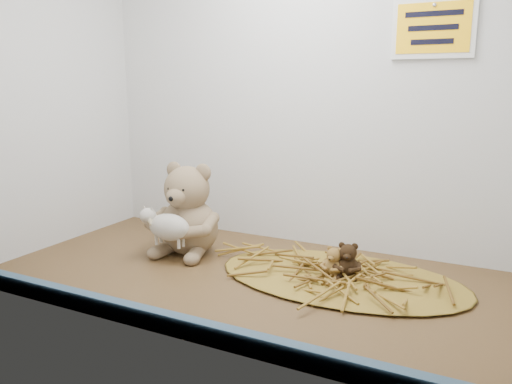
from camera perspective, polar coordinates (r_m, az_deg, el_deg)
The scene contains 8 objects.
alcove_shell at distance 112.92cm, azimuth 2.14°, elevation 13.44°, with size 120.40×60.20×90.40cm.
front_rail at distance 89.73cm, azimuth -8.46°, elevation -14.92°, with size 119.28×2.20×3.60cm, color #38536C.
straw_bed at distance 114.01cm, azimuth 9.61°, elevation -9.59°, with size 56.36×32.73×1.09cm, color olive.
main_teddy at distance 128.19cm, azimuth -7.72°, elevation -1.84°, with size 18.86×19.91×23.39cm, color #93735A, non-canonical shape.
toy_lamb at distance 122.34cm, azimuth -9.89°, elevation -3.99°, with size 14.22×8.68×9.19cm, color beige, non-canonical shape.
mini_teddy_tan at distance 112.69cm, azimuth 8.92°, elevation -7.71°, with size 5.39×5.69×6.69cm, color brown, non-canonical shape.
mini_teddy_brown at distance 112.42cm, azimuth 10.45°, elevation -7.51°, with size 6.32×6.67×7.84cm, color black, non-canonical shape.
wall_sign at distance 124.97cm, azimuth 19.60°, elevation 17.25°, with size 16.00×1.20×11.00cm, color #FFB50D.
Camera 1 is at (46.63, -93.81, 42.42)cm, focal length 35.00 mm.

